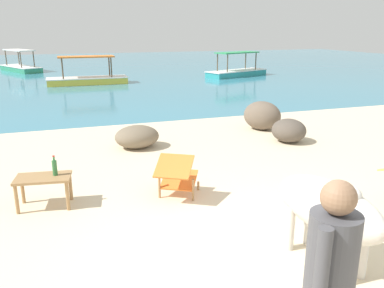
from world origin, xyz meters
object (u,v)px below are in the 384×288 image
(bottle, at_px, (55,167))
(deck_chair_far, at_px, (177,174))
(boat_green, at_px, (21,67))
(person_standing, at_px, (329,278))
(low_bench_table, at_px, (43,182))
(boat_teal, at_px, (237,71))
(cow, at_px, (331,209))
(boat_yellow, at_px, (88,78))

(bottle, relative_size, deck_chair_far, 0.32)
(deck_chair_far, distance_m, boat_green, 21.29)
(person_standing, height_order, boat_green, person_standing)
(low_bench_table, bearing_deg, boat_teal, 64.40)
(low_bench_table, height_order, person_standing, person_standing)
(cow, xyz_separation_m, boat_teal, (6.68, 16.72, -0.41))
(low_bench_table, distance_m, bottle, 0.26)
(low_bench_table, bearing_deg, deck_chair_far, -1.08)
(cow, distance_m, deck_chair_far, 2.47)
(cow, xyz_separation_m, person_standing, (-1.07, -1.33, 0.29))
(deck_chair_far, relative_size, boat_yellow, 0.25)
(low_bench_table, distance_m, deck_chair_far, 1.92)
(low_bench_table, height_order, bottle, bottle)
(deck_chair_far, height_order, boat_yellow, boat_yellow)
(boat_teal, bearing_deg, deck_chair_far, 41.65)
(cow, relative_size, boat_yellow, 0.49)
(bottle, bearing_deg, boat_green, 95.32)
(bottle, height_order, deck_chair_far, bottle)
(low_bench_table, relative_size, boat_yellow, 0.22)
(cow, height_order, boat_yellow, boat_yellow)
(bottle, height_order, boat_yellow, boat_yellow)
(low_bench_table, height_order, boat_teal, boat_teal)
(deck_chair_far, distance_m, boat_teal, 16.43)
(deck_chair_far, distance_m, person_standing, 3.59)
(bottle, distance_m, person_standing, 4.25)
(bottle, bearing_deg, boat_teal, 56.34)
(low_bench_table, distance_m, boat_teal, 17.13)
(bottle, xyz_separation_m, person_standing, (1.69, -3.88, 0.37))
(boat_teal, height_order, boat_green, same)
(deck_chair_far, relative_size, person_standing, 0.57)
(cow, xyz_separation_m, boat_green, (-4.68, 23.20, -0.41))
(cow, distance_m, low_bench_table, 3.89)
(boat_teal, height_order, boat_yellow, same)
(person_standing, xyz_separation_m, boat_green, (-3.62, 24.53, -0.70))
(low_bench_table, xyz_separation_m, boat_yellow, (1.64, 13.49, -0.13))
(boat_teal, relative_size, boat_green, 1.01)
(person_standing, relative_size, boat_teal, 0.42)
(deck_chair_far, height_order, boat_green, boat_green)
(cow, bearing_deg, boat_yellow, 174.88)
(boat_yellow, height_order, boat_green, same)
(deck_chair_far, xyz_separation_m, person_standing, (-0.03, -3.55, 0.56))
(boat_green, bearing_deg, low_bench_table, -21.87)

